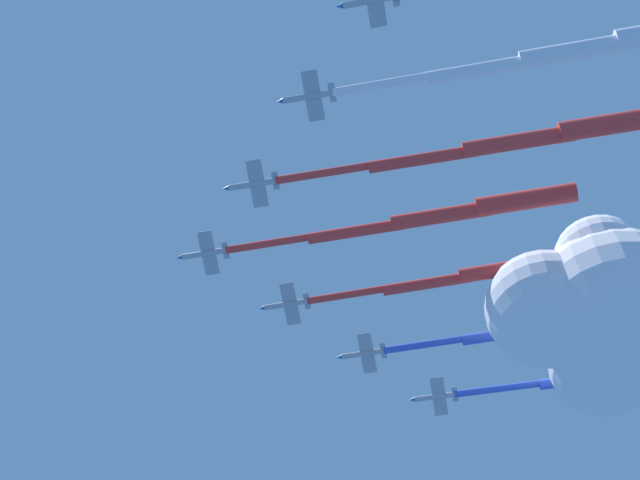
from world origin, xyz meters
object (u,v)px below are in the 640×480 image
at_px(jet_port_mid, 578,49).
at_px(jet_port_inner, 522,140).
at_px(jet_starboard_mid, 591,319).
at_px(jet_lead, 443,215).
at_px(jet_starboard_inner, 506,268).

bearing_deg(jet_port_mid, jet_port_inner, -57.56).
height_order(jet_port_inner, jet_starboard_mid, jet_port_inner).
bearing_deg(jet_port_inner, jet_lead, -45.92).
distance_m(jet_starboard_inner, jet_starboard_mid, 20.64).
bearing_deg(jet_port_inner, jet_starboard_mid, -107.19).
height_order(jet_port_inner, jet_starboard_inner, jet_starboard_inner).
xyz_separation_m(jet_lead, jet_port_mid, (-23.38, 29.20, -0.60)).
relative_size(jet_port_inner, jet_starboard_mid, 1.05).
bearing_deg(jet_starboard_inner, jet_lead, 50.12).
xyz_separation_m(jet_lead, jet_port_inner, (-14.04, 14.49, -1.92)).
xyz_separation_m(jet_port_inner, jet_port_mid, (-9.35, 14.70, 1.32)).
bearing_deg(jet_port_inner, jet_starboard_inner, -83.48).
xyz_separation_m(jet_port_mid, jet_starboard_mid, (-3.27, -55.51, -1.34)).
height_order(jet_starboard_inner, jet_starboard_mid, jet_starboard_inner).
distance_m(jet_port_mid, jet_starboard_mid, 55.62).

